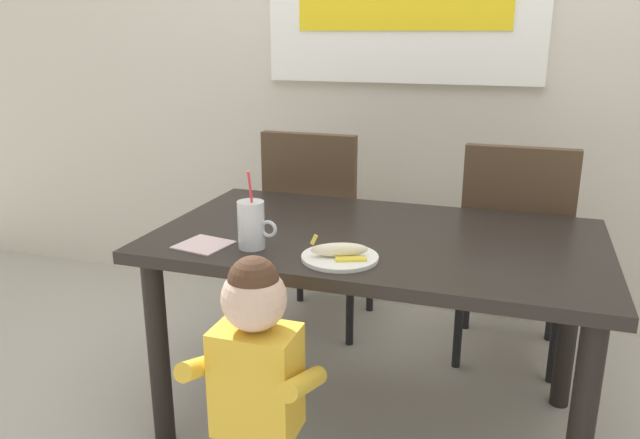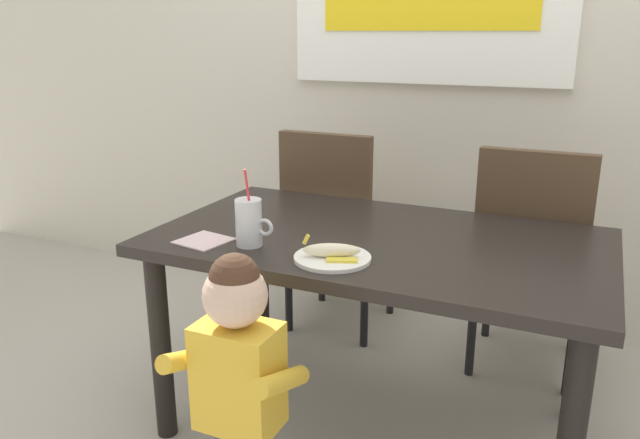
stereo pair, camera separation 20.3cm
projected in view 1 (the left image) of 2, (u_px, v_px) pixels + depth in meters
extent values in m
plane|color=#B7B2A8|center=(372.00, 422.00, 2.28)|extent=(24.00, 24.00, 0.00)
cube|color=beige|center=(437.00, 14.00, 2.87)|extent=(6.40, 0.12, 2.90)
cube|color=white|center=(402.00, 14.00, 2.84)|extent=(1.29, 0.04, 0.62)
cube|color=yellow|center=(401.00, 13.00, 2.82)|extent=(0.98, 0.01, 0.15)
cube|color=black|center=(377.00, 240.00, 2.08)|extent=(1.47, 0.85, 0.04)
cylinder|color=black|center=(159.00, 355.00, 2.07)|extent=(0.07, 0.07, 0.68)
cylinder|color=black|center=(581.00, 431.00, 1.68)|extent=(0.07, 0.07, 0.68)
cylinder|color=black|center=(246.00, 280.00, 2.69)|extent=(0.07, 0.07, 0.68)
cylinder|color=black|center=(569.00, 323.00, 2.30)|extent=(0.07, 0.07, 0.68)
cube|color=#4C3826|center=(323.00, 234.00, 2.95)|extent=(0.44, 0.44, 0.06)
cube|color=#4C3826|center=(309.00, 189.00, 2.69)|extent=(0.42, 0.05, 0.48)
cylinder|color=black|center=(370.00, 272.00, 3.14)|extent=(0.04, 0.04, 0.42)
cylinder|color=black|center=(300.00, 263.00, 3.25)|extent=(0.04, 0.04, 0.42)
cylinder|color=black|center=(350.00, 302.00, 2.79)|extent=(0.04, 0.04, 0.42)
cylinder|color=black|center=(272.00, 291.00, 2.91)|extent=(0.04, 0.04, 0.42)
cube|color=#4C3826|center=(513.00, 258.00, 2.65)|extent=(0.44, 0.44, 0.06)
cube|color=#4C3826|center=(517.00, 209.00, 2.39)|extent=(0.42, 0.05, 0.48)
cylinder|color=black|center=(553.00, 298.00, 2.83)|extent=(0.04, 0.04, 0.42)
cylinder|color=black|center=(468.00, 287.00, 2.95)|extent=(0.04, 0.04, 0.42)
cylinder|color=black|center=(555.00, 335.00, 2.49)|extent=(0.04, 0.04, 0.42)
cylinder|color=black|center=(459.00, 321.00, 2.60)|extent=(0.04, 0.04, 0.42)
cube|color=gold|center=(257.00, 380.00, 1.64)|extent=(0.22, 0.15, 0.30)
sphere|color=beige|center=(254.00, 299.00, 1.58)|extent=(0.17, 0.17, 0.17)
sphere|color=#472D1E|center=(253.00, 281.00, 1.56)|extent=(0.13, 0.13, 0.13)
cylinder|color=gold|center=(205.00, 365.00, 1.66)|extent=(0.05, 0.24, 0.13)
cylinder|color=gold|center=(304.00, 383.00, 1.58)|extent=(0.05, 0.24, 0.13)
cylinder|color=silver|center=(251.00, 225.00, 1.93)|extent=(0.08, 0.08, 0.15)
cylinder|color=beige|center=(251.00, 234.00, 1.93)|extent=(0.07, 0.07, 0.08)
torus|color=silver|center=(269.00, 229.00, 1.91)|extent=(0.06, 0.01, 0.06)
cylinder|color=#E5333F|center=(252.00, 204.00, 1.90)|extent=(0.01, 0.05, 0.22)
cylinder|color=white|center=(340.00, 257.00, 1.85)|extent=(0.23, 0.23, 0.01)
ellipsoid|color=#F4EAC6|center=(339.00, 250.00, 1.83)|extent=(0.17, 0.10, 0.04)
cube|color=yellow|center=(351.00, 259.00, 1.80)|extent=(0.10, 0.06, 0.01)
cube|color=yellow|center=(345.00, 251.00, 1.87)|extent=(0.10, 0.06, 0.01)
cylinder|color=yellow|center=(314.00, 240.00, 1.82)|extent=(0.03, 0.02, 0.03)
cube|color=silver|center=(204.00, 245.00, 1.97)|extent=(0.17, 0.17, 0.00)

